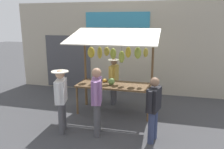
{
  "coord_description": "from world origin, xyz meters",
  "views": [
    {
      "loc": [
        -1.5,
        6.23,
        2.71
      ],
      "look_at": [
        0.0,
        0.3,
        1.25
      ],
      "focal_mm": 36.06,
      "sensor_mm": 36.0,
      "label": 1
    }
  ],
  "objects_px": {
    "market_stall": "(115,61)",
    "shopper_in_grey_tee": "(154,106)",
    "vendor_with_sunhat": "(114,78)",
    "shopper_in_striped_shirt": "(61,96)",
    "shopper_with_shopping_bag": "(97,97)"
  },
  "relations": [
    {
      "from": "market_stall",
      "to": "shopper_in_grey_tee",
      "type": "bearing_deg",
      "value": 130.27
    },
    {
      "from": "vendor_with_sunhat",
      "to": "shopper_in_striped_shirt",
      "type": "relative_size",
      "value": 0.96
    },
    {
      "from": "market_stall",
      "to": "shopper_in_striped_shirt",
      "type": "bearing_deg",
      "value": 59.07
    },
    {
      "from": "market_stall",
      "to": "vendor_with_sunhat",
      "type": "bearing_deg",
      "value": -74.41
    },
    {
      "from": "market_stall",
      "to": "shopper_in_striped_shirt",
      "type": "height_order",
      "value": "market_stall"
    },
    {
      "from": "shopper_with_shopping_bag",
      "to": "shopper_in_striped_shirt",
      "type": "relative_size",
      "value": 1.04
    },
    {
      "from": "shopper_in_striped_shirt",
      "to": "shopper_in_grey_tee",
      "type": "bearing_deg",
      "value": -102.67
    },
    {
      "from": "vendor_with_sunhat",
      "to": "shopper_with_shopping_bag",
      "type": "bearing_deg",
      "value": 5.68
    },
    {
      "from": "market_stall",
      "to": "vendor_with_sunhat",
      "type": "xyz_separation_m",
      "value": [
        0.19,
        -0.67,
        -0.69
      ]
    },
    {
      "from": "market_stall",
      "to": "shopper_in_striped_shirt",
      "type": "distance_m",
      "value": 1.96
    },
    {
      "from": "vendor_with_sunhat",
      "to": "market_stall",
      "type": "bearing_deg",
      "value": 18.19
    },
    {
      "from": "vendor_with_sunhat",
      "to": "shopper_in_grey_tee",
      "type": "distance_m",
      "value": 2.6
    },
    {
      "from": "shopper_with_shopping_bag",
      "to": "shopper_in_striped_shirt",
      "type": "height_order",
      "value": "shopper_with_shopping_bag"
    },
    {
      "from": "shopper_in_striped_shirt",
      "to": "shopper_in_grey_tee",
      "type": "distance_m",
      "value": 2.22
    },
    {
      "from": "shopper_with_shopping_bag",
      "to": "shopper_in_grey_tee",
      "type": "distance_m",
      "value": 1.34
    }
  ]
}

